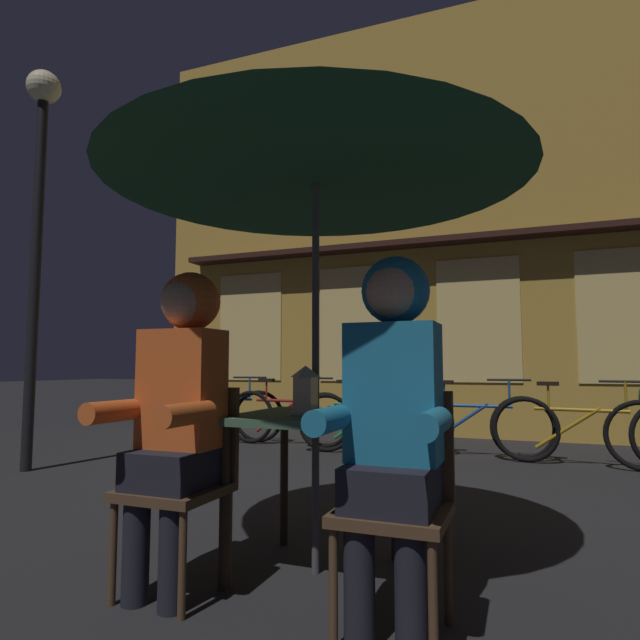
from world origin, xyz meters
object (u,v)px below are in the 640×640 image
Objects in this scene: person_left_hooded at (179,394)px; street_lamp at (39,186)px; lantern at (306,389)px; chair_left at (185,474)px; bicycle_third at (371,422)px; cafe_table at (316,435)px; chair_right at (397,493)px; patio_umbrella at (316,148)px; bicycle_fourth at (472,424)px; bicycle_second at (286,417)px; book at (348,409)px; person_right_hooded at (392,399)px; bicycle_fifth at (581,431)px; bicycle_nearest at (220,414)px.

street_lamp reaches higher than person_left_hooded.
lantern is 0.66m from chair_left.
lantern reaches higher than bicycle_third.
cafe_table is 0.85× the size of chair_left.
chair_right is at bearing 0.00° from chair_left.
patio_umbrella reaches higher than chair_right.
bicycle_fourth is at bearing 8.93° from bicycle_third.
bicycle_second is 1.00× the size of bicycle_fourth.
bicycle_third is (-0.67, 3.45, -0.51)m from lantern.
book is (1.93, -3.43, 0.41)m from bicycle_second.
patio_umbrella reaches higher than bicycle_second.
patio_umbrella is at bearing 69.56° from lantern.
chair_right is (0.50, -0.30, -0.37)m from lantern.
cafe_table is at bearing -147.09° from book.
person_left_hooded is at bearing -102.20° from bicycle_fourth.
chair_left is 0.96m from chair_right.
cafe_table is at bearing 0.00° from patio_umbrella.
chair_right is at bearing -37.55° from patio_umbrella.
chair_left reaches higher than cafe_table.
bicycle_fourth is (-0.10, 3.98, -0.50)m from person_right_hooded.
bicycle_second is at bearing 119.82° from person_right_hooded.
bicycle_second is 3.25m from bicycle_fifth.
bicycle_second is at bearing 108.71° from chair_left.
street_lamp is at bearing 158.25° from lantern.
cafe_table is 0.44× the size of bicycle_fifth.
bicycle_fifth is (4.83, 2.09, -2.37)m from street_lamp.
bicycle_fourth is at bearing 83.61° from lantern.
bicycle_fourth is at bearing 77.80° from person_left_hooded.
cafe_table is 3.20× the size of lantern.
cafe_table is 3.59m from bicycle_fourth.
street_lamp is (-3.89, 1.65, 2.23)m from chair_right.
patio_umbrella is at bearing -78.45° from bicycle_third.
person_right_hooded is 7.00× the size of book.
chair_left is at bearing 90.00° from person_left_hooded.
person_right_hooded is 4.64m from street_lamp.
bicycle_nearest is 0.99× the size of bicycle_third.
book is at bearing 55.28° from cafe_table.
person_right_hooded is at bearing -3.39° from chair_left.
street_lamp is 4.18m from book.
chair_right is at bearing 90.00° from person_right_hooded.
lantern is 0.17× the size of person_right_hooded.
chair_left is 1.03m from person_right_hooded.
cafe_table is 0.45× the size of bicycle_nearest.
bicycle_fifth reaches higher than book.
book is at bearing 122.10° from person_right_hooded.
bicycle_nearest is 0.95m from bicycle_second.
bicycle_fourth is 1.01× the size of bicycle_fifth.
lantern is (-0.02, -0.07, -1.20)m from patio_umbrella.
bicycle_nearest is at bearing 128.92° from person_right_hooded.
person_right_hooded is 0.83× the size of bicycle_fourth.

